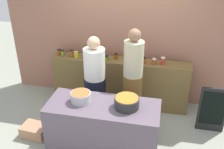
{
  "coord_description": "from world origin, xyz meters",
  "views": [
    {
      "loc": [
        0.81,
        -3.46,
        3.09
      ],
      "look_at": [
        0.0,
        0.35,
        1.05
      ],
      "focal_mm": 42.19,
      "sensor_mm": 36.0,
      "label": 1
    }
  ],
  "objects_px": {
    "chalkboard_sign": "(212,110)",
    "preserve_jar_11": "(154,61)",
    "preserve_jar_3": "(76,54)",
    "bread_crate": "(35,130)",
    "preserve_jar_10": "(144,60)",
    "preserve_jar_12": "(163,61)",
    "preserve_jar_4": "(85,56)",
    "preserve_jar_7": "(106,58)",
    "preserve_jar_5": "(91,54)",
    "preserve_jar_2": "(71,53)",
    "preserve_jar_6": "(98,57)",
    "preserve_jar_1": "(63,53)",
    "cooking_pot_left": "(81,97)",
    "preserve_jar_8": "(116,56)",
    "cook_in_cap": "(133,83)",
    "cook_with_tongs": "(95,85)",
    "cooking_pot_center": "(127,102)"
  },
  "relations": [
    {
      "from": "preserve_jar_4",
      "to": "preserve_jar_7",
      "type": "relative_size",
      "value": 1.05
    },
    {
      "from": "cook_with_tongs",
      "to": "bread_crate",
      "type": "height_order",
      "value": "cook_with_tongs"
    },
    {
      "from": "bread_crate",
      "to": "chalkboard_sign",
      "type": "height_order",
      "value": "chalkboard_sign"
    },
    {
      "from": "cooking_pot_left",
      "to": "chalkboard_sign",
      "type": "height_order",
      "value": "cooking_pot_left"
    },
    {
      "from": "preserve_jar_3",
      "to": "bread_crate",
      "type": "height_order",
      "value": "preserve_jar_3"
    },
    {
      "from": "preserve_jar_4",
      "to": "preserve_jar_10",
      "type": "bearing_deg",
      "value": -0.1
    },
    {
      "from": "preserve_jar_6",
      "to": "preserve_jar_11",
      "type": "bearing_deg",
      "value": 0.07
    },
    {
      "from": "preserve_jar_8",
      "to": "preserve_jar_10",
      "type": "relative_size",
      "value": 0.93
    },
    {
      "from": "preserve_jar_4",
      "to": "preserve_jar_5",
      "type": "bearing_deg",
      "value": 36.47
    },
    {
      "from": "preserve_jar_1",
      "to": "preserve_jar_2",
      "type": "height_order",
      "value": "preserve_jar_2"
    },
    {
      "from": "preserve_jar_6",
      "to": "preserve_jar_12",
      "type": "bearing_deg",
      "value": 0.93
    },
    {
      "from": "preserve_jar_3",
      "to": "chalkboard_sign",
      "type": "bearing_deg",
      "value": -10.6
    },
    {
      "from": "preserve_jar_2",
      "to": "preserve_jar_6",
      "type": "xyz_separation_m",
      "value": [
        0.55,
        0.0,
        -0.02
      ]
    },
    {
      "from": "preserve_jar_6",
      "to": "preserve_jar_7",
      "type": "xyz_separation_m",
      "value": [
        0.16,
        -0.02,
        -0.0
      ]
    },
    {
      "from": "preserve_jar_1",
      "to": "preserve_jar_4",
      "type": "bearing_deg",
      "value": -0.12
    },
    {
      "from": "preserve_jar_11",
      "to": "cook_in_cap",
      "type": "bearing_deg",
      "value": -119.68
    },
    {
      "from": "preserve_jar_1",
      "to": "preserve_jar_10",
      "type": "bearing_deg",
      "value": -0.11
    },
    {
      "from": "preserve_jar_10",
      "to": "preserve_jar_12",
      "type": "distance_m",
      "value": 0.35
    },
    {
      "from": "preserve_jar_2",
      "to": "cooking_pot_left",
      "type": "distance_m",
      "value": 1.47
    },
    {
      "from": "preserve_jar_5",
      "to": "preserve_jar_10",
      "type": "height_order",
      "value": "preserve_jar_10"
    },
    {
      "from": "preserve_jar_8",
      "to": "preserve_jar_12",
      "type": "xyz_separation_m",
      "value": [
        0.9,
        -0.07,
        0.01
      ]
    },
    {
      "from": "cooking_pot_center",
      "to": "cook_in_cap",
      "type": "xyz_separation_m",
      "value": [
        -0.02,
        0.78,
        -0.12
      ]
    },
    {
      "from": "preserve_jar_5",
      "to": "preserve_jar_12",
      "type": "xyz_separation_m",
      "value": [
        1.39,
        -0.05,
        0.01
      ]
    },
    {
      "from": "cooking_pot_center",
      "to": "cook_with_tongs",
      "type": "relative_size",
      "value": 0.22
    },
    {
      "from": "cooking_pot_left",
      "to": "cooking_pot_center",
      "type": "height_order",
      "value": "cooking_pot_center"
    },
    {
      "from": "cook_in_cap",
      "to": "preserve_jar_2",
      "type": "bearing_deg",
      "value": 157.13
    },
    {
      "from": "cooking_pot_left",
      "to": "chalkboard_sign",
      "type": "relative_size",
      "value": 0.36
    },
    {
      "from": "preserve_jar_6",
      "to": "cooking_pot_center",
      "type": "relative_size",
      "value": 0.27
    },
    {
      "from": "cook_with_tongs",
      "to": "bread_crate",
      "type": "relative_size",
      "value": 3.8
    },
    {
      "from": "preserve_jar_8",
      "to": "cook_in_cap",
      "type": "xyz_separation_m",
      "value": [
        0.43,
        -0.64,
        -0.2
      ]
    },
    {
      "from": "chalkboard_sign",
      "to": "preserve_jar_11",
      "type": "bearing_deg",
      "value": 155.64
    },
    {
      "from": "preserve_jar_10",
      "to": "cooking_pot_left",
      "type": "relative_size",
      "value": 0.4
    },
    {
      "from": "preserve_jar_7",
      "to": "cooking_pot_left",
      "type": "bearing_deg",
      "value": -94.11
    },
    {
      "from": "preserve_jar_8",
      "to": "cooking_pot_center",
      "type": "relative_size",
      "value": 0.31
    },
    {
      "from": "preserve_jar_3",
      "to": "preserve_jar_8",
      "type": "height_order",
      "value": "preserve_jar_3"
    },
    {
      "from": "preserve_jar_10",
      "to": "preserve_jar_12",
      "type": "xyz_separation_m",
      "value": [
        0.35,
        0.03,
        0.01
      ]
    },
    {
      "from": "preserve_jar_10",
      "to": "preserve_jar_4",
      "type": "bearing_deg",
      "value": 179.9
    },
    {
      "from": "preserve_jar_8",
      "to": "cooking_pot_left",
      "type": "height_order",
      "value": "preserve_jar_8"
    },
    {
      "from": "preserve_jar_4",
      "to": "chalkboard_sign",
      "type": "relative_size",
      "value": 0.12
    },
    {
      "from": "preserve_jar_2",
      "to": "preserve_jar_3",
      "type": "xyz_separation_m",
      "value": [
        0.1,
        -0.0,
        -0.01
      ]
    },
    {
      "from": "preserve_jar_3",
      "to": "preserve_jar_8",
      "type": "bearing_deg",
      "value": 6.48
    },
    {
      "from": "preserve_jar_8",
      "to": "preserve_jar_10",
      "type": "bearing_deg",
      "value": -9.75
    },
    {
      "from": "preserve_jar_11",
      "to": "cook_in_cap",
      "type": "distance_m",
      "value": 0.67
    },
    {
      "from": "cooking_pot_left",
      "to": "cook_in_cap",
      "type": "distance_m",
      "value": 1.04
    },
    {
      "from": "cooking_pot_left",
      "to": "bread_crate",
      "type": "bearing_deg",
      "value": 176.56
    },
    {
      "from": "preserve_jar_6",
      "to": "preserve_jar_10",
      "type": "height_order",
      "value": "preserve_jar_10"
    },
    {
      "from": "preserve_jar_7",
      "to": "preserve_jar_11",
      "type": "distance_m",
      "value": 0.91
    },
    {
      "from": "preserve_jar_12",
      "to": "cook_with_tongs",
      "type": "bearing_deg",
      "value": -151.63
    },
    {
      "from": "preserve_jar_11",
      "to": "chalkboard_sign",
      "type": "distance_m",
      "value": 1.33
    },
    {
      "from": "preserve_jar_7",
      "to": "cooking_pot_center",
      "type": "xyz_separation_m",
      "value": [
        0.61,
        -1.31,
        -0.08
      ]
    }
  ]
}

